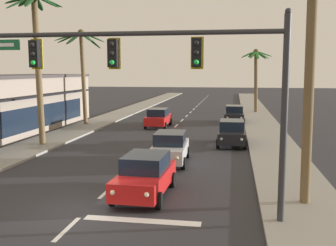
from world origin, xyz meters
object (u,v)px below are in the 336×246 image
object	(u,v)px
sedan_oncoming_far	(158,118)
palm_left_second	(36,43)
sedan_third_in_queue	(170,147)
palm_right_nearest	(313,7)
sedan_parked_nearest_kerb	(234,114)
palm_left_third	(82,57)
sedan_lead_at_stop_bar	(145,175)
traffic_signal_mast	(165,69)
sedan_parked_mid_kerb	(232,132)
palm_right_farthest	(256,68)

from	to	relation	value
sedan_oncoming_far	palm_left_second	bearing A→B (deg)	-120.92
palm_left_second	sedan_third_in_queue	bearing A→B (deg)	-20.01
sedan_third_in_queue	palm_right_nearest	bearing A→B (deg)	-45.54
sedan_third_in_queue	sedan_oncoming_far	bearing A→B (deg)	103.39
sedan_parked_nearest_kerb	palm_left_second	size ratio (longest dim) A/B	0.44
sedan_parked_nearest_kerb	palm_left_third	world-z (taller)	palm_left_third
sedan_lead_at_stop_bar	palm_right_nearest	bearing A→B (deg)	-2.45
sedan_lead_at_stop_bar	palm_left_second	distance (m)	14.45
traffic_signal_mast	sedan_lead_at_stop_bar	size ratio (longest dim) A/B	2.51
sedan_lead_at_stop_bar	palm_left_third	distance (m)	22.77
palm_left_second	traffic_signal_mast	bearing A→B (deg)	-47.88
palm_left_third	sedan_third_in_queue	bearing A→B (deg)	-52.96
sedan_parked_mid_kerb	palm_right_farthest	size ratio (longest dim) A/B	0.59
traffic_signal_mast	palm_right_nearest	bearing A→B (deg)	22.68
sedan_third_in_queue	palm_right_nearest	xyz separation A→B (m)	(6.06, -6.18, 6.39)
palm_left_second	palm_left_third	size ratio (longest dim) A/B	1.15
palm_right_nearest	palm_left_third	bearing A→B (deg)	129.53
sedan_lead_at_stop_bar	sedan_parked_mid_kerb	bearing A→B (deg)	74.12
sedan_parked_nearest_kerb	palm_left_second	distance (m)	20.15
palm_left_second	palm_right_farthest	distance (m)	28.47
sedan_lead_at_stop_bar	palm_left_second	bearing A→B (deg)	134.93
traffic_signal_mast	palm_right_farthest	distance (m)	35.93
sedan_third_in_queue	palm_left_third	bearing A→B (deg)	127.04
traffic_signal_mast	sedan_third_in_queue	world-z (taller)	traffic_signal_mast
palm_left_second	palm_right_nearest	world-z (taller)	palm_left_second
traffic_signal_mast	sedan_parked_nearest_kerb	world-z (taller)	traffic_signal_mast
traffic_signal_mast	palm_left_third	distance (m)	24.76
palm_left_third	traffic_signal_mast	bearing A→B (deg)	-62.34
sedan_lead_at_stop_bar	sedan_third_in_queue	world-z (taller)	same
palm_right_farthest	sedan_oncoming_far	bearing A→B (deg)	-123.66
palm_left_third	sedan_parked_nearest_kerb	bearing A→B (deg)	16.51
palm_right_nearest	palm_right_farthest	size ratio (longest dim) A/B	1.32
traffic_signal_mast	sedan_parked_mid_kerb	bearing A→B (deg)	81.36
palm_right_nearest	palm_right_farthest	bearing A→B (deg)	90.25
sedan_parked_mid_kerb	sedan_oncoming_far	bearing A→B (deg)	130.46
palm_left_third	palm_right_farthest	bearing A→B (deg)	40.16
palm_left_third	palm_left_second	bearing A→B (deg)	-84.67
palm_right_farthest	palm_right_nearest	bearing A→B (deg)	-89.75
traffic_signal_mast	sedan_parked_mid_kerb	distance (m)	14.93
sedan_parked_mid_kerb	palm_left_second	bearing A→B (deg)	-168.71
traffic_signal_mast	palm_left_third	bearing A→B (deg)	117.66
palm_right_nearest	palm_right_farthest	distance (m)	33.61
sedan_parked_nearest_kerb	palm_left_second	xyz separation A→B (m)	(-12.84, -14.35, 5.95)
sedan_parked_nearest_kerb	sedan_third_in_queue	bearing A→B (deg)	-101.06
traffic_signal_mast	sedan_third_in_queue	xyz separation A→B (m)	(-1.16, 8.23, -4.20)
sedan_parked_nearest_kerb	palm_right_nearest	distance (m)	24.91
sedan_lead_at_stop_bar	palm_right_farthest	bearing A→B (deg)	79.82
sedan_parked_mid_kerb	palm_right_farthest	distance (m)	22.06
sedan_lead_at_stop_bar	sedan_oncoming_far	world-z (taller)	same
sedan_parked_nearest_kerb	palm_right_nearest	world-z (taller)	palm_right_nearest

